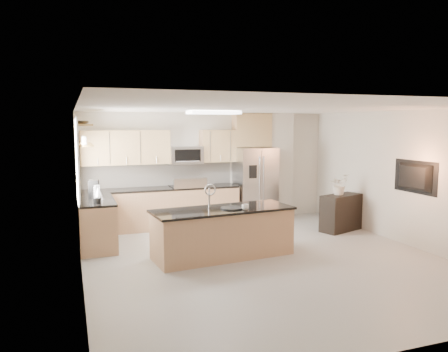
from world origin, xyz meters
name	(u,v)px	position (x,y,z in m)	size (l,w,h in m)	color
floor	(265,260)	(0.00, 0.00, 0.00)	(6.50, 6.50, 0.00)	#A4A29C
ceiling	(267,108)	(0.00, 0.00, 2.60)	(6.00, 6.50, 0.02)	white
wall_back	(208,168)	(0.00, 3.25, 1.30)	(6.00, 0.02, 2.60)	beige
wall_front	(404,228)	(0.00, -3.25, 1.30)	(6.00, 0.02, 2.60)	beige
wall_left	(79,195)	(-3.00, 0.00, 1.30)	(0.02, 6.50, 2.60)	beige
wall_right	(408,178)	(3.00, 0.00, 1.30)	(0.02, 6.50, 2.60)	beige
back_counter	(161,207)	(-1.23, 2.93, 0.47)	(3.55, 0.66, 1.44)	tan
left_counter	(97,223)	(-2.67, 1.85, 0.46)	(0.66, 1.50, 0.92)	tan
range	(188,206)	(-0.60, 2.92, 0.47)	(0.76, 0.64, 1.14)	black
upper_cabinets	(155,147)	(-1.30, 3.09, 1.83)	(3.50, 0.33, 0.75)	tan
microwave	(186,155)	(-0.60, 3.04, 1.63)	(0.76, 0.40, 0.40)	#B6B6B9
refrigerator	(255,185)	(1.06, 2.87, 0.89)	(0.92, 0.78, 1.78)	#B6B6B9
partition_column	(279,166)	(1.82, 3.10, 1.30)	(0.60, 0.30, 2.60)	beige
window	(78,161)	(-2.98, 1.85, 1.65)	(0.04, 1.15, 1.65)	white
shelf_lower	(84,145)	(-2.85, 1.95, 1.95)	(0.30, 1.20, 0.04)	brown
shelf_upper	(83,125)	(-2.85, 1.95, 2.32)	(0.30, 1.20, 0.04)	brown
ceiling_fixture	(214,113)	(-0.40, 1.60, 2.56)	(1.00, 0.50, 0.06)	white
island	(223,232)	(-0.61, 0.45, 0.43)	(2.57, 1.14, 1.29)	tan
credenza	(341,213)	(2.47, 1.36, 0.40)	(1.00, 0.42, 0.80)	black
cup	(245,207)	(-0.30, 0.19, 0.91)	(0.13, 0.13, 0.10)	white
platter	(232,208)	(-0.47, 0.38, 0.87)	(0.39, 0.39, 0.02)	black
blender	(97,195)	(-2.67, 1.40, 1.06)	(0.14, 0.14, 0.33)	black
kettle	(98,193)	(-2.62, 1.82, 1.04)	(0.22, 0.22, 0.27)	#B6B6B9
coffee_maker	(94,189)	(-2.69, 2.03, 1.09)	(0.22, 0.25, 0.35)	black
bowl	(83,122)	(-2.85, 1.97, 2.38)	(0.35, 0.35, 0.08)	#B6B6B9
flower_vase	(339,179)	(2.41, 1.39, 1.14)	(0.62, 0.54, 0.69)	silver
television	(412,177)	(2.91, -0.20, 1.35)	(1.08, 0.14, 0.62)	black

